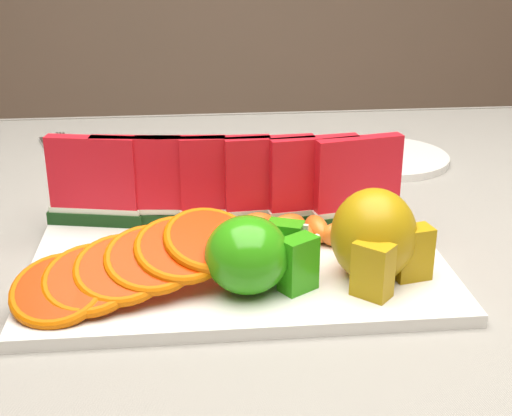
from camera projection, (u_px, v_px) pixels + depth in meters
name	position (u px, v px, depth m)	size (l,w,h in m)	color
table	(257.00, 314.00, 0.82)	(1.40, 0.90, 0.75)	#472B1C
tablecloth	(257.00, 265.00, 0.80)	(1.53, 1.03, 0.20)	gray
platter	(237.00, 255.00, 0.72)	(0.40, 0.30, 0.01)	silver
apple_cluster	(255.00, 255.00, 0.63)	(0.11, 0.09, 0.07)	#23951B
pear_cluster	(376.00, 238.00, 0.65)	(0.11, 0.11, 0.09)	#966505
side_plate	(385.00, 158.00, 1.01)	(0.20, 0.20, 0.01)	silver
fork	(54.00, 152.00, 1.05)	(0.07, 0.19, 0.00)	silver
watermelon_row	(225.00, 184.00, 0.76)	(0.39, 0.07, 0.10)	#0A3C10
orange_fan_front	(136.00, 264.00, 0.62)	(0.24, 0.14, 0.06)	#C94D00
orange_fan_back	(247.00, 186.00, 0.82)	(0.33, 0.11, 0.05)	#C94D00
tangerine_segments	(246.00, 235.00, 0.72)	(0.24, 0.08, 0.03)	#DD6200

